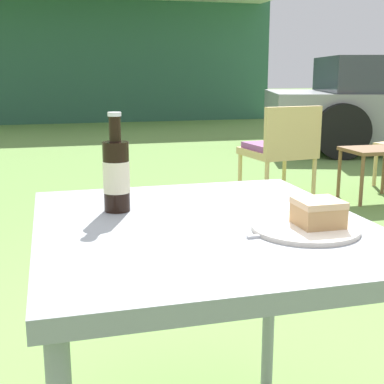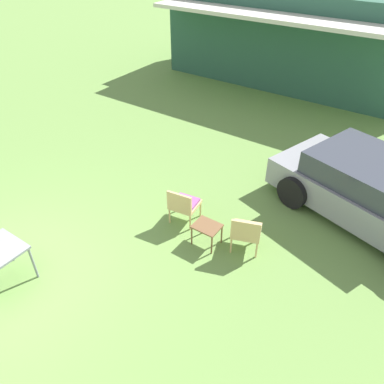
{
  "view_description": "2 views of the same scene",
  "coord_description": "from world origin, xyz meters",
  "px_view_note": "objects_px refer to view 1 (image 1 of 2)",
  "views": [
    {
      "loc": [
        -0.34,
        -1.16,
        1.07
      ],
      "look_at": [
        0.0,
        0.1,
        0.78
      ],
      "focal_mm": 50.0,
      "sensor_mm": 36.0,
      "label": 1
    },
    {
      "loc": [
        4.97,
        -1.67,
        5.01
      ],
      "look_at": [
        1.83,
        2.91,
        0.9
      ],
      "focal_mm": 35.0,
      "sensor_mm": 36.0,
      "label": 2
    }
  ],
  "objects_px": {
    "garden_side_table": "(375,155)",
    "cake_on_plate": "(311,221)",
    "wicker_chair_cushioned": "(281,146)",
    "cola_bottle_near": "(116,174)",
    "patio_table": "(203,251)"
  },
  "relations": [
    {
      "from": "wicker_chair_cushioned",
      "to": "patio_table",
      "type": "xyz_separation_m",
      "value": [
        -1.56,
        -3.01,
        0.21
      ]
    },
    {
      "from": "garden_side_table",
      "to": "cola_bottle_near",
      "type": "bearing_deg",
      "value": -133.88
    },
    {
      "from": "wicker_chair_cushioned",
      "to": "cola_bottle_near",
      "type": "relative_size",
      "value": 3.19
    },
    {
      "from": "patio_table",
      "to": "cola_bottle_near",
      "type": "relative_size",
      "value": 3.43
    },
    {
      "from": "cake_on_plate",
      "to": "cola_bottle_near",
      "type": "bearing_deg",
      "value": 144.64
    },
    {
      "from": "wicker_chair_cushioned",
      "to": "patio_table",
      "type": "height_order",
      "value": "wicker_chair_cushioned"
    },
    {
      "from": "cola_bottle_near",
      "to": "patio_table",
      "type": "bearing_deg",
      "value": -40.48
    },
    {
      "from": "wicker_chair_cushioned",
      "to": "patio_table",
      "type": "relative_size",
      "value": 0.93
    },
    {
      "from": "patio_table",
      "to": "cake_on_plate",
      "type": "relative_size",
      "value": 3.57
    },
    {
      "from": "garden_side_table",
      "to": "patio_table",
      "type": "bearing_deg",
      "value": -130.06
    },
    {
      "from": "garden_side_table",
      "to": "patio_table",
      "type": "xyz_separation_m",
      "value": [
        -2.29,
        -2.72,
        0.27
      ]
    },
    {
      "from": "patio_table",
      "to": "garden_side_table",
      "type": "bearing_deg",
      "value": 49.94
    },
    {
      "from": "cake_on_plate",
      "to": "cola_bottle_near",
      "type": "relative_size",
      "value": 0.96
    },
    {
      "from": "patio_table",
      "to": "cola_bottle_near",
      "type": "bearing_deg",
      "value": 139.52
    },
    {
      "from": "garden_side_table",
      "to": "cake_on_plate",
      "type": "bearing_deg",
      "value": -126.08
    }
  ]
}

